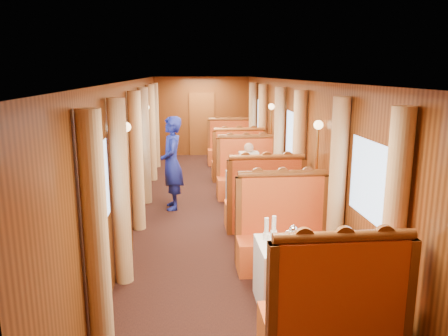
{
  "coord_description": "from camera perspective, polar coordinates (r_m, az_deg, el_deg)",
  "views": [
    {
      "loc": [
        -0.58,
        -8.02,
        2.65
      ],
      "look_at": [
        0.08,
        -0.82,
        1.05
      ],
      "focal_mm": 35.0,
      "sensor_mm": 36.0,
      "label": 1
    }
  ],
  "objects": [
    {
      "name": "window_left_far",
      "position": [
        11.62,
        -9.77,
        6.36
      ],
      "size": [
        0.01,
        1.2,
        0.9
      ],
      "primitive_type": null,
      "rotation": [
        1.57,
        0.0,
        1.57
      ],
      "color": "#8BADD9",
      "rests_on": "wall_left"
    },
    {
      "name": "banquette_far_aft",
      "position": [
        12.8,
        0.77,
        2.45
      ],
      "size": [
        1.3,
        0.55,
        1.34
      ],
      "color": "#B52614",
      "rests_on": "floor"
    },
    {
      "name": "table_mid",
      "position": [
        8.44,
        4.0,
        -3.19
      ],
      "size": [
        1.05,
        0.72,
        0.75
      ],
      "primitive_type": "cube",
      "color": "white",
      "rests_on": "floor"
    },
    {
      "name": "window_left_near",
      "position": [
        4.76,
        -16.05,
        -2.59
      ],
      "size": [
        0.01,
        1.2,
        0.9
      ],
      "primitive_type": null,
      "rotation": [
        1.57,
        0.0,
        1.57
      ],
      "color": "#8BADD9",
      "rests_on": "wall_left"
    },
    {
      "name": "banquette_mid_fwd",
      "position": [
        7.47,
        5.25,
        -4.91
      ],
      "size": [
        1.3,
        0.55,
        1.34
      ],
      "color": "#B52614",
      "rests_on": "floor"
    },
    {
      "name": "cup_inboard",
      "position": [
        5.09,
        5.56,
        -8.19
      ],
      "size": [
        0.08,
        0.08,
        0.26
      ],
      "rotation": [
        0.0,
        0.0,
        0.25
      ],
      "color": "white",
      "rests_on": "table_near"
    },
    {
      "name": "window_right_mid",
      "position": [
        8.37,
        9.1,
        4.08
      ],
      "size": [
        0.01,
        1.2,
        0.9
      ],
      "primitive_type": null,
      "rotation": [
        1.57,
        0.0,
        -1.57
      ],
      "color": "#8BADD9",
      "rests_on": "wall_right"
    },
    {
      "name": "ceiling",
      "position": [
        8.04,
        -1.16,
        11.41
      ],
      "size": [
        3.0,
        12.0,
        0.01
      ],
      "primitive_type": null,
      "rotation": [
        3.14,
        0.0,
        0.0
      ],
      "color": "silver",
      "rests_on": "wall_left"
    },
    {
      "name": "steward",
      "position": [
        8.53,
        -6.83,
        0.62
      ],
      "size": [
        0.5,
        0.7,
        1.82
      ],
      "primitive_type": "imported",
      "rotation": [
        0.0,
        0.0,
        -1.48
      ],
      "color": "navy",
      "rests_on": "floor"
    },
    {
      "name": "curtain_left_near_b",
      "position": [
        5.56,
        -13.36,
        -3.24
      ],
      "size": [
        0.22,
        0.22,
        2.35
      ],
      "primitive_type": "cylinder",
      "color": "#E0AE73",
      "rests_on": "floor"
    },
    {
      "name": "wall_far",
      "position": [
        14.1,
        -2.91,
        6.75
      ],
      "size": [
        3.0,
        0.01,
        2.5
      ],
      "primitive_type": null,
      "rotation": [
        1.57,
        0.0,
        0.0
      ],
      "color": "brown",
      "rests_on": "floor"
    },
    {
      "name": "fruit_plate",
      "position": [
        5.04,
        14.47,
        -9.83
      ],
      "size": [
        0.21,
        0.21,
        0.05
      ],
      "rotation": [
        0.0,
        0.0,
        0.07
      ],
      "color": "white",
      "rests_on": "table_near"
    },
    {
      "name": "table_near",
      "position": [
        5.23,
        10.31,
        -13.49
      ],
      "size": [
        1.05,
        0.72,
        0.75
      ],
      "primitive_type": "cube",
      "color": "white",
      "rests_on": "floor"
    },
    {
      "name": "rose_vase_far",
      "position": [
        11.76,
        1.2,
        4.04
      ],
      "size": [
        0.06,
        0.06,
        0.36
      ],
      "rotation": [
        0.0,
        0.0,
        -0.4
      ],
      "color": "silver",
      "rests_on": "table_far"
    },
    {
      "name": "sconce_left_aft",
      "position": [
        9.89,
        -10.02,
        4.93
      ],
      "size": [
        0.14,
        0.14,
        1.95
      ],
      "color": "#BF8C3F",
      "rests_on": "floor"
    },
    {
      "name": "curtain_left_far_b",
      "position": [
        12.41,
        -8.97,
        5.49
      ],
      "size": [
        0.22,
        0.22,
        2.35
      ],
      "primitive_type": "cylinder",
      "color": "#E0AE73",
      "rests_on": "floor"
    },
    {
      "name": "teapot_back",
      "position": [
        5.11,
        9.02,
        -8.64
      ],
      "size": [
        0.2,
        0.17,
        0.14
      ],
      "primitive_type": null,
      "rotation": [
        0.0,
        0.0,
        -0.27
      ],
      "color": "silver",
      "rests_on": "tea_tray"
    },
    {
      "name": "banquette_near_aft",
      "position": [
        6.11,
        7.78,
        -9.0
      ],
      "size": [
        1.3,
        0.55,
        1.34
      ],
      "color": "#B52614",
      "rests_on": "floor"
    },
    {
      "name": "window_right_near",
      "position": [
        5.11,
        18.74,
        -1.75
      ],
      "size": [
        0.01,
        1.2,
        0.9
      ],
      "primitive_type": null,
      "rotation": [
        1.57,
        0.0,
        -1.57
      ],
      "color": "#8BADD9",
      "rests_on": "wall_right"
    },
    {
      "name": "banquette_near_fwd",
      "position": [
        4.36,
        14.06,
        -18.61
      ],
      "size": [
        1.3,
        0.55,
        1.34
      ],
      "color": "#B52614",
      "rests_on": "floor"
    },
    {
      "name": "sconce_left_fore",
      "position": [
        6.45,
        -12.47,
        0.87
      ],
      "size": [
        0.14,
        0.14,
        1.95
      ],
      "color": "#BF8C3F",
      "rests_on": "floor"
    },
    {
      "name": "banquette_far_fwd",
      "position": [
        10.82,
        1.9,
        0.59
      ],
      "size": [
        1.3,
        0.55,
        1.34
      ],
      "color": "#B52614",
      "rests_on": "floor"
    },
    {
      "name": "teapot_right",
      "position": [
        4.94,
        10.68,
        -9.52
      ],
      "size": [
        0.17,
        0.13,
        0.13
      ],
      "primitive_type": null,
      "rotation": [
        0.0,
        0.0,
        0.02
      ],
      "color": "silver",
      "rests_on": "tea_tray"
    },
    {
      "name": "curtain_left_far_a",
      "position": [
        10.87,
        -9.47,
        4.5
      ],
      "size": [
        0.22,
        0.22,
        2.35
      ],
      "primitive_type": "cylinder",
      "color": "#E0AE73",
      "rests_on": "floor"
    },
    {
      "name": "wall_right",
      "position": [
        8.4,
        9.15,
        2.73
      ],
      "size": [
        0.01,
        12.0,
        2.5
      ],
      "primitive_type": null,
      "rotation": [
        1.57,
        0.0,
        -1.57
      ],
      "color": "brown",
      "rests_on": "floor"
    },
    {
      "name": "curtain_left_mid_b",
      "position": [
        8.96,
        -10.33,
        2.8
      ],
      "size": [
        0.22,
        0.22,
        2.35
      ],
      "primitive_type": "cylinder",
      "color": "#E0AE73",
      "rests_on": "floor"
    },
    {
      "name": "cup_outboard",
      "position": [
        5.17,
        6.52,
        -7.91
      ],
      "size": [
        0.08,
        0.08,
        0.26
      ],
      "rotation": [
        0.0,
        0.0,
        -0.25
      ],
      "color": "white",
      "rests_on": "table_near"
    },
    {
      "name": "wall_left",
      "position": [
        8.19,
        -11.65,
        2.38
      ],
      "size": [
        0.01,
        12.0,
        2.5
      ],
      "primitive_type": null,
      "rotation": [
        1.57,
        0.0,
        1.57
      ],
      "color": "brown",
      "rests_on": "floor"
    },
    {
      "name": "curtain_left_near_a",
      "position": [
        4.1,
        -16.35,
        -9.12
      ],
      "size": [
        0.22,
        0.22,
        2.35
      ],
      "primitive_type": "cylinder",
      "color": "#E0AE73",
      "rests_on": "floor"
    },
    {
      "name": "floor",
      "position": [
        8.47,
        -1.08,
        -5.77
      ],
      "size": [
        3.0,
        12.0,
        0.01
      ],
      "primitive_type": null,
      "color": "black",
      "rests_on": "ground"
    },
    {
      "name": "curtain_right_mid_a",
      "position": [
        7.64,
        9.69,
        1.18
      ],
      "size": [
        0.22,
        0.22,
        2.35
      ],
      "primitive_type": "cylinder",
      "color": "#E0AE73",
      "rests_on": "floor"
    },
    {
      "name": "curtain_right_far_b",
      "position": [
        12.54,
        3.77,
        5.69
      ],
      "size": [
        0.22,
        0.22,
        2.35
      ],
      "primitive_type": "cylinder",
      "color": "#E0AE73",
      "rests_on": "floor"
    },
    {
      "name": "curtain_right_mid_b",
      "position": [
        9.14,
        7.2,
        3.08
      ],
      "size": [
        0.22,
        0.22,
        2.35
      ],
      "primitive_type": "cylinder",
      "color": "#E0AE73",
      "rests_on": "floor"
    },
    {
      "name": "passenger",
      "position": [
        9.09,
        3.26,
        0.34
      ],
      "size": [
        0.4,
        0.44,
        0.76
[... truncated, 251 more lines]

